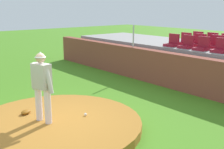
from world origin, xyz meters
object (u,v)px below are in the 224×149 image
at_px(stadium_chair_1, 187,44).
at_px(stadium_chair_11, 211,41).
at_px(stadium_chair_6, 199,42).
at_px(stadium_chair_10, 196,39).
at_px(stadium_chair_2, 202,46).
at_px(stadium_chair_3, 221,48).
at_px(fielding_glove, 26,112).
at_px(stadium_chair_7, 215,44).
at_px(stadium_chair_5, 185,41).
at_px(baseball, 85,114).
at_px(pitcher, 42,82).
at_px(stadium_chair_0, 172,42).

xyz_separation_m(stadium_chair_1, stadium_chair_11, (0.01, 1.70, 0.00)).
distance_m(stadium_chair_6, stadium_chair_10, 1.10).
relative_size(stadium_chair_2, stadium_chair_3, 1.00).
bearing_deg(stadium_chair_1, stadium_chair_6, -90.21).
bearing_deg(fielding_glove, stadium_chair_7, 142.19).
distance_m(stadium_chair_1, stadium_chair_10, 1.81).
bearing_deg(stadium_chair_1, stadium_chair_5, -49.47).
height_order(baseball, fielding_glove, fielding_glove).
bearing_deg(pitcher, stadium_chair_1, 82.14).
relative_size(pitcher, stadium_chair_5, 3.45).
bearing_deg(pitcher, stadium_chair_6, 81.56).
bearing_deg(pitcher, stadium_chair_5, 87.14).
distance_m(fielding_glove, stadium_chair_11, 8.31).
relative_size(baseball, stadium_chair_10, 0.15).
xyz_separation_m(stadium_chair_6, stadium_chair_7, (0.70, 0.05, 0.00)).
xyz_separation_m(stadium_chair_2, stadium_chair_10, (-1.39, 1.69, 0.00)).
bearing_deg(fielding_glove, stadium_chair_2, 141.25).
bearing_deg(stadium_chair_5, stadium_chair_10, -90.89).
bearing_deg(stadium_chair_6, stadium_chair_2, 129.31).
bearing_deg(stadium_chair_10, stadium_chair_0, 90.20).
distance_m(fielding_glove, stadium_chair_10, 8.29).
relative_size(stadium_chair_3, stadium_chair_6, 1.00).
bearing_deg(fielding_glove, pitcher, 70.25).
relative_size(fielding_glove, stadium_chair_10, 0.60).
bearing_deg(stadium_chair_0, fielding_glove, 94.08).
bearing_deg(pitcher, stadium_chair_11, 81.09).
relative_size(stadium_chair_1, stadium_chair_7, 1.00).
bearing_deg(stadium_chair_3, stadium_chair_1, 1.55).
bearing_deg(baseball, stadium_chair_6, 98.03).
bearing_deg(stadium_chair_7, stadium_chair_1, 51.35).
xyz_separation_m(pitcher, stadium_chair_1, (-0.53, 6.36, 0.33)).
height_order(baseball, stadium_chair_6, stadium_chair_6).
relative_size(fielding_glove, stadium_chair_6, 0.60).
relative_size(stadium_chair_10, stadium_chair_11, 1.00).
distance_m(baseball, stadium_chair_3, 5.59).
height_order(stadium_chair_6, stadium_chair_11, same).
height_order(stadium_chair_3, stadium_chair_11, same).
xyz_separation_m(stadium_chair_2, stadium_chair_3, (0.71, 0.06, 0.00)).
bearing_deg(stadium_chair_5, baseball, 104.34).
height_order(stadium_chair_5, stadium_chair_7, same).
height_order(pitcher, stadium_chair_1, pitcher).
xyz_separation_m(stadium_chair_7, stadium_chair_10, (-1.40, 0.79, 0.00)).
height_order(pitcher, stadium_chair_11, pitcher).
height_order(stadium_chair_3, stadium_chair_6, same).
bearing_deg(stadium_chair_2, pitcher, 88.52).
bearing_deg(stadium_chair_7, stadium_chair_5, 2.14).
bearing_deg(stadium_chair_2, stadium_chair_0, -0.41).
height_order(stadium_chair_2, stadium_chair_11, same).
relative_size(stadium_chair_2, stadium_chair_7, 1.00).
height_order(stadium_chair_1, stadium_chair_11, same).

